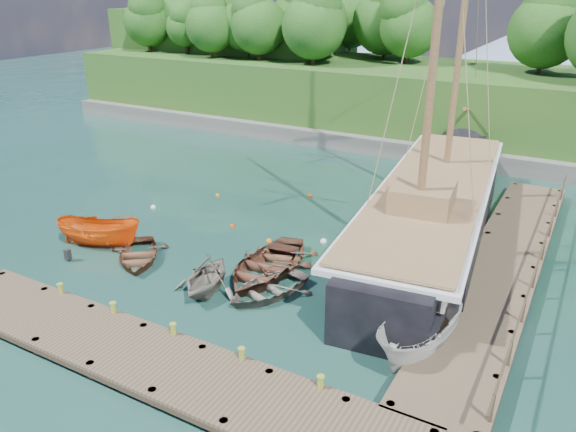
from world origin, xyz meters
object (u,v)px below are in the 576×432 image
(cabin_boat_white, at_px, (419,354))
(motorboat_orange, at_px, (101,246))
(rowboat_1, at_px, (207,292))
(rowboat_2, at_px, (262,276))
(rowboat_3, at_px, (267,294))
(rowboat_4, at_px, (280,265))
(rowboat_0, at_px, (138,260))
(schooner, at_px, (431,214))

(cabin_boat_white, bearing_deg, motorboat_orange, -173.12)
(rowboat_1, height_order, motorboat_orange, rowboat_1)
(rowboat_2, bearing_deg, rowboat_1, -124.23)
(rowboat_3, xyz_separation_m, rowboat_4, (-0.83, 2.63, 0.00))
(rowboat_3, relative_size, rowboat_4, 0.92)
(rowboat_2, relative_size, rowboat_4, 1.14)
(rowboat_0, height_order, cabin_boat_white, cabin_boat_white)
(motorboat_orange, bearing_deg, rowboat_0, -115.00)
(motorboat_orange, bearing_deg, rowboat_1, -116.88)
(rowboat_2, height_order, schooner, schooner)
(rowboat_4, relative_size, motorboat_orange, 0.99)
(rowboat_1, relative_size, rowboat_2, 0.68)
(rowboat_2, xyz_separation_m, motorboat_orange, (-8.93, -1.31, 0.00))
(rowboat_1, xyz_separation_m, motorboat_orange, (-7.58, 1.07, 0.00))
(rowboat_2, height_order, rowboat_3, rowboat_2)
(rowboat_1, relative_size, rowboat_4, 0.78)
(cabin_boat_white, bearing_deg, rowboat_1, -169.12)
(rowboat_2, distance_m, motorboat_orange, 9.03)
(rowboat_1, height_order, rowboat_4, rowboat_1)
(rowboat_0, height_order, rowboat_1, rowboat_1)
(rowboat_3, xyz_separation_m, cabin_boat_white, (7.05, -0.92, 0.00))
(rowboat_4, xyz_separation_m, motorboat_orange, (-9.13, -2.64, 0.00))
(rowboat_1, bearing_deg, rowboat_4, 55.09)
(rowboat_3, distance_m, motorboat_orange, 9.97)
(rowboat_0, xyz_separation_m, rowboat_3, (7.14, 0.31, 0.00))
(rowboat_2, bearing_deg, rowboat_0, -169.84)
(rowboat_2, relative_size, rowboat_3, 1.25)
(rowboat_0, xyz_separation_m, cabin_boat_white, (14.18, -0.61, 0.00))
(rowboat_4, height_order, cabin_boat_white, cabin_boat_white)
(rowboat_0, distance_m, rowboat_3, 7.14)
(rowboat_0, height_order, schooner, schooner)
(rowboat_3, bearing_deg, cabin_boat_white, 10.04)
(rowboat_2, bearing_deg, cabin_boat_white, -20.09)
(rowboat_3, distance_m, rowboat_4, 2.76)
(motorboat_orange, xyz_separation_m, cabin_boat_white, (17.01, -0.91, 0.00))
(rowboat_2, distance_m, rowboat_3, 1.66)
(rowboat_1, distance_m, schooner, 12.70)
(rowboat_2, xyz_separation_m, schooner, (5.40, 8.31, 1.21))
(rowboat_1, distance_m, rowboat_3, 2.62)
(rowboat_0, height_order, rowboat_4, rowboat_4)
(rowboat_2, bearing_deg, rowboat_3, -56.22)
(rowboat_0, xyz_separation_m, rowboat_1, (4.75, -0.76, 0.00))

